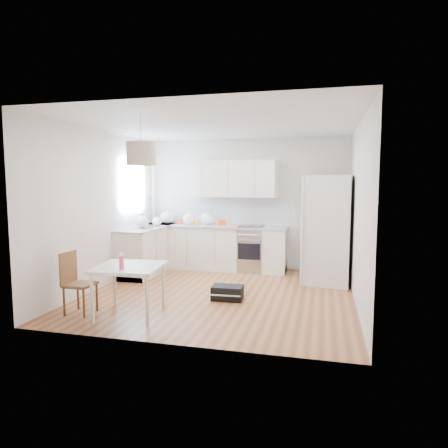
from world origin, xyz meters
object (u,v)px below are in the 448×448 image
object	(u,v)px
refrigerator	(329,230)
dining_chair	(80,283)
dining_table	(129,271)
gym_bag	(227,293)

from	to	relation	value
refrigerator	dining_chair	bearing A→B (deg)	-135.09
dining_table	gym_bag	size ratio (longest dim) A/B	2.05
dining_table	gym_bag	xyz separation A→B (m)	(1.12, 1.02, -0.50)
refrigerator	dining_chair	xyz separation A→B (m)	(-3.33, -2.64, -0.53)
dining_table	dining_chair	bearing A→B (deg)	-178.81
refrigerator	gym_bag	xyz separation A→B (m)	(-1.51, -1.52, -0.85)
refrigerator	dining_table	xyz separation A→B (m)	(-2.63, -2.54, -0.35)
dining_table	gym_bag	bearing A→B (deg)	35.74
dining_chair	gym_bag	world-z (taller)	dining_chair
dining_table	dining_chair	xyz separation A→B (m)	(-0.69, -0.10, -0.19)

